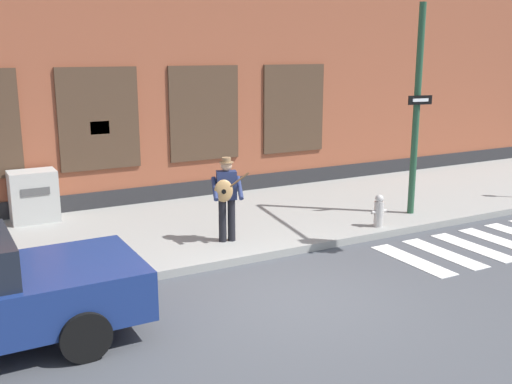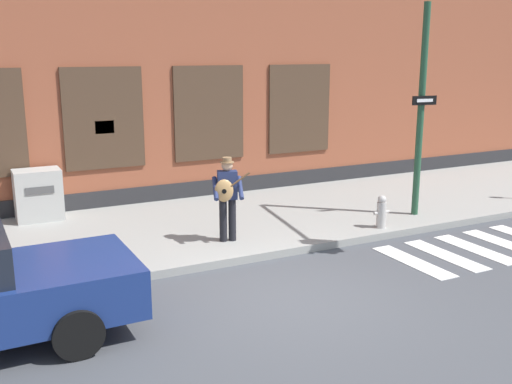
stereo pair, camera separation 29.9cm
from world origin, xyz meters
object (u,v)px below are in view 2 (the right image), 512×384
(busker, at_px, (227,194))
(fire_hydrant, at_px, (381,212))
(utility_box, at_px, (38,195))
(traffic_light, at_px, (463,64))

(busker, relative_size, fire_hydrant, 2.38)
(busker, height_order, utility_box, busker)
(traffic_light, distance_m, fire_hydrant, 3.38)
(busker, distance_m, traffic_light, 5.29)
(traffic_light, bearing_deg, utility_box, 147.95)
(utility_box, distance_m, fire_hydrant, 7.49)
(busker, distance_m, utility_box, 4.55)
(busker, distance_m, fire_hydrant, 3.40)
(utility_box, xyz_separation_m, fire_hydrant, (6.37, -3.93, -0.22))
(traffic_light, xyz_separation_m, fire_hydrant, (-1.18, 0.80, -3.07))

